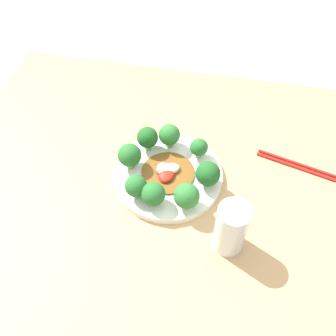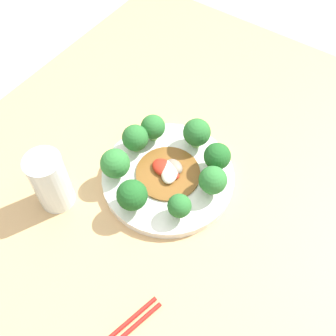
{
  "view_description": "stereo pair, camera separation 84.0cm",
  "coord_description": "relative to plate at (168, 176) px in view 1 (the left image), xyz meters",
  "views": [
    {
      "loc": [
        -0.13,
        0.55,
        1.5
      ],
      "look_at": [
        -0.01,
        -0.01,
        0.8
      ],
      "focal_mm": 42.0,
      "sensor_mm": 36.0,
      "label": 1
    },
    {
      "loc": [
        -0.36,
        -0.25,
        1.41
      ],
      "look_at": [
        -0.01,
        -0.01,
        0.8
      ],
      "focal_mm": 42.0,
      "sensor_mm": 36.0,
      "label": 2
    }
  ],
  "objects": [
    {
      "name": "broccoli_southeast",
      "position": [
        0.06,
        -0.07,
        0.05
      ],
      "size": [
        0.05,
        0.05,
        0.06
      ],
      "color": "#89B76B",
      "rests_on": "plate"
    },
    {
      "name": "ground_plane",
      "position": [
        0.01,
        0.01,
        -0.77
      ],
      "size": [
        8.0,
        8.0,
        0.0
      ],
      "primitive_type": "plane",
      "color": "#B7B2A8"
    },
    {
      "name": "chopsticks",
      "position": [
        -0.31,
        -0.1,
        -0.01
      ],
      "size": [
        0.22,
        0.07,
        0.01
      ],
      "color": "red",
      "rests_on": "table"
    },
    {
      "name": "stirfry_center",
      "position": [
        0.0,
        0.0,
        0.02
      ],
      "size": [
        0.13,
        0.13,
        0.02
      ],
      "color": "brown",
      "rests_on": "plate"
    },
    {
      "name": "broccoli_north",
      "position": [
        0.01,
        0.09,
        0.04
      ],
      "size": [
        0.05,
        0.05,
        0.06
      ],
      "color": "#7AAD5B",
      "rests_on": "plate"
    },
    {
      "name": "plate",
      "position": [
        0.0,
        0.0,
        0.0
      ],
      "size": [
        0.26,
        0.26,
        0.02
      ],
      "color": "white",
      "rests_on": "table"
    },
    {
      "name": "table",
      "position": [
        0.01,
        0.01,
        -0.39
      ],
      "size": [
        1.05,
        0.85,
        0.76
      ],
      "color": "tan",
      "rests_on": "ground_plane"
    },
    {
      "name": "broccoli_northeast",
      "position": [
        0.06,
        0.08,
        0.04
      ],
      "size": [
        0.05,
        0.05,
        0.06
      ],
      "color": "#89B76B",
      "rests_on": "plate"
    },
    {
      "name": "broccoli_east",
      "position": [
        0.09,
        -0.01,
        0.05
      ],
      "size": [
        0.06,
        0.06,
        0.07
      ],
      "color": "#7AAD5B",
      "rests_on": "plate"
    },
    {
      "name": "broccoli_west",
      "position": [
        -0.09,
        0.02,
        0.05
      ],
      "size": [
        0.06,
        0.06,
        0.07
      ],
      "color": "#70A356",
      "rests_on": "plate"
    },
    {
      "name": "broccoli_south",
      "position": [
        0.01,
        -0.09,
        0.05
      ],
      "size": [
        0.05,
        0.05,
        0.06
      ],
      "color": "#7AAD5B",
      "rests_on": "plate"
    },
    {
      "name": "drinking_glass",
      "position": [
        -0.16,
        0.15,
        0.05
      ],
      "size": [
        0.07,
        0.07,
        0.13
      ],
      "color": "silver",
      "rests_on": "table"
    },
    {
      "name": "broccoli_northwest",
      "position": [
        -0.06,
        0.08,
        0.04
      ],
      "size": [
        0.06,
        0.06,
        0.06
      ],
      "color": "#7AAD5B",
      "rests_on": "plate"
    },
    {
      "name": "broccoli_southwest",
      "position": [
        -0.06,
        -0.07,
        0.04
      ],
      "size": [
        0.04,
        0.04,
        0.05
      ],
      "color": "#7AAD5B",
      "rests_on": "plate"
    }
  ]
}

